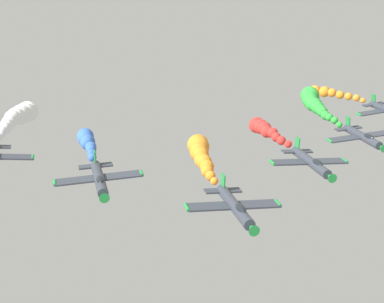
{
  "coord_description": "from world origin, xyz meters",
  "views": [
    {
      "loc": [
        16.66,
        68.6,
        160.57
      ],
      "look_at": [
        0.0,
        0.0,
        137.8
      ],
      "focal_mm": 56.28,
      "sensor_mm": 36.0,
      "label": 1
    }
  ],
  "objects_px": {
    "airplane_left_inner": "(311,162)",
    "airplane_right_inner": "(99,179)",
    "airplane_lead": "(235,207)",
    "airplane_left_outer": "(363,137)"
  },
  "relations": [
    {
      "from": "airplane_left_inner",
      "to": "airplane_right_inner",
      "type": "relative_size",
      "value": 1.0
    },
    {
      "from": "airplane_lead",
      "to": "airplane_right_inner",
      "type": "relative_size",
      "value": 1.0
    },
    {
      "from": "airplane_lead",
      "to": "airplane_left_inner",
      "type": "distance_m",
      "value": 16.4
    },
    {
      "from": "airplane_right_inner",
      "to": "airplane_left_outer",
      "type": "height_order",
      "value": "airplane_right_inner"
    },
    {
      "from": "airplane_left_inner",
      "to": "airplane_left_outer",
      "type": "relative_size",
      "value": 1.0
    },
    {
      "from": "airplane_lead",
      "to": "airplane_left_outer",
      "type": "height_order",
      "value": "airplane_lead"
    },
    {
      "from": "airplane_lead",
      "to": "airplane_right_inner",
      "type": "distance_m",
      "value": 15.4
    },
    {
      "from": "airplane_right_inner",
      "to": "airplane_left_outer",
      "type": "xyz_separation_m",
      "value": [
        -36.78,
        -10.84,
        -1.04
      ]
    },
    {
      "from": "airplane_lead",
      "to": "airplane_left_outer",
      "type": "xyz_separation_m",
      "value": [
        -24.75,
        -20.44,
        -0.62
      ]
    },
    {
      "from": "airplane_left_inner",
      "to": "airplane_left_outer",
      "type": "xyz_separation_m",
      "value": [
        -12.15,
        -9.95,
        -0.59
      ]
    }
  ]
}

